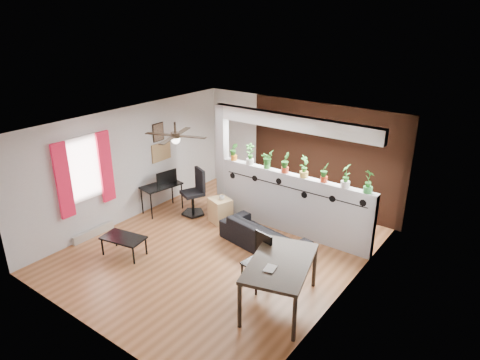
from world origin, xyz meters
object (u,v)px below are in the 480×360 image
object	(u,v)px
potted_plant_1	(250,153)
folding_chair	(260,256)
potted_plant_2	(267,159)
potted_plant_4	(304,166)
potted_plant_7	(369,180)
potted_plant_5	(324,172)
ceiling_fan	(176,137)
sofa	(264,235)
dining_table	(280,266)
computer_desk	(161,187)
potted_plant_6	(346,175)
cup	(222,198)
cube_shelf	(220,210)
potted_plant_0	(234,151)
coffee_table	(123,239)
office_chair	(195,195)
potted_plant_3	(285,162)

from	to	relation	value
potted_plant_1	folding_chair	bearing A→B (deg)	-51.01
potted_plant_2	potted_plant_4	bearing A→B (deg)	0.00
potted_plant_4	potted_plant_7	size ratio (longest dim) A/B	1.00
potted_plant_5	ceiling_fan	bearing A→B (deg)	-141.67
potted_plant_5	sofa	distance (m)	1.77
dining_table	folding_chair	size ratio (longest dim) A/B	1.73
computer_desk	folding_chair	bearing A→B (deg)	-17.20
potted_plant_6	cup	world-z (taller)	potted_plant_6
cube_shelf	folding_chair	bearing A→B (deg)	-15.84
potted_plant_0	potted_plant_6	bearing A→B (deg)	0.00
potted_plant_7	dining_table	size ratio (longest dim) A/B	0.27
potted_plant_0	potted_plant_6	xyz separation A→B (m)	(2.71, 0.00, 0.04)
ceiling_fan	coffee_table	xyz separation A→B (m)	(-0.61, -0.99, -1.96)
office_chair	potted_plant_1	bearing A→B (deg)	26.67
ceiling_fan	potted_plant_2	bearing A→B (deg)	62.86
ceiling_fan	cube_shelf	bearing A→B (deg)	88.71
ceiling_fan	sofa	size ratio (longest dim) A/B	0.65
cube_shelf	cup	xyz separation A→B (m)	(0.05, 0.00, 0.33)
sofa	potted_plant_1	bearing A→B (deg)	-32.25
coffee_table	cup	bearing A→B (deg)	73.09
folding_chair	potted_plant_2	bearing A→B (deg)	120.42
potted_plant_4	coffee_table	size ratio (longest dim) A/B	0.51
potted_plant_2	folding_chair	size ratio (longest dim) A/B	0.40
sofa	cube_shelf	size ratio (longest dim) A/B	3.23
potted_plant_7	office_chair	world-z (taller)	potted_plant_7
ceiling_fan	potted_plant_0	size ratio (longest dim) A/B	2.92
ceiling_fan	cup	world-z (taller)	ceiling_fan
potted_plant_6	cup	size ratio (longest dim) A/B	4.01
potted_plant_2	office_chair	world-z (taller)	potted_plant_2
potted_plant_0	potted_plant_3	world-z (taller)	potted_plant_3
potted_plant_0	potted_plant_2	xyz separation A→B (m)	(0.90, 0.00, -0.01)
cup	coffee_table	bearing A→B (deg)	-106.91
ceiling_fan	folding_chair	distance (m)	2.74
ceiling_fan	dining_table	distance (m)	3.16
ceiling_fan	coffee_table	distance (m)	2.28
cup	dining_table	world-z (taller)	dining_table
cube_shelf	coffee_table	xyz separation A→B (m)	(-0.64, -2.26, 0.07)
potted_plant_1	cube_shelf	xyz separation A→B (m)	(-0.44, -0.54, -1.32)
ceiling_fan	dining_table	size ratio (longest dim) A/B	0.69
potted_plant_1	sofa	size ratio (longest dim) A/B	0.26
potted_plant_5	coffee_table	bearing A→B (deg)	-135.95
potted_plant_4	computer_desk	bearing A→B (deg)	-164.19
computer_desk	coffee_table	world-z (taller)	computer_desk
potted_plant_6	potted_plant_7	bearing A→B (deg)	0.00
potted_plant_0	potted_plant_4	xyz separation A→B (m)	(1.81, 0.00, 0.03)
cube_shelf	potted_plant_3	bearing A→B (deg)	41.48
potted_plant_7	cube_shelf	world-z (taller)	potted_plant_7
potted_plant_3	folding_chair	world-z (taller)	potted_plant_3
potted_plant_6	folding_chair	size ratio (longest dim) A/B	0.48
potted_plant_1	folding_chair	world-z (taller)	potted_plant_1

